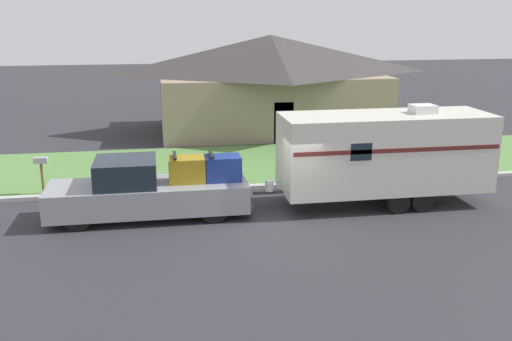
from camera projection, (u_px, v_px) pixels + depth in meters
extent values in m
plane|color=#2D2D33|center=(283.00, 223.00, 18.04)|extent=(120.00, 120.00, 0.00)
cube|color=#ADADA8|center=(262.00, 186.00, 21.58)|extent=(80.00, 0.30, 0.14)
cube|color=#568442|center=(247.00, 163.00, 25.06)|extent=(80.00, 7.00, 0.03)
cube|color=gray|center=(270.00, 102.00, 32.04)|extent=(12.09, 7.23, 3.15)
pyramid|color=#3D3838|center=(270.00, 54.00, 31.34)|extent=(13.06, 7.81, 2.11)
cube|color=#4C3828|center=(284.00, 123.00, 28.78)|extent=(1.00, 0.06, 2.10)
cylinder|color=black|center=(77.00, 216.00, 17.27)|extent=(0.91, 0.28, 0.91)
cylinder|color=black|center=(83.00, 199.00, 18.89)|extent=(0.91, 0.28, 0.91)
cylinder|color=black|center=(214.00, 209.00, 17.96)|extent=(0.91, 0.28, 0.91)
cylinder|color=black|center=(209.00, 192.00, 19.57)|extent=(0.91, 0.28, 0.91)
cube|color=gray|center=(106.00, 199.00, 18.15)|extent=(3.67, 2.06, 0.89)
cube|color=#19232D|center=(126.00, 172.00, 18.03)|extent=(1.91, 1.90, 0.82)
cube|color=gray|center=(206.00, 194.00, 18.67)|extent=(2.66, 2.06, 0.89)
cube|color=#333333|center=(247.00, 201.00, 18.98)|extent=(0.12, 1.86, 0.20)
cube|color=olive|center=(187.00, 170.00, 18.35)|extent=(1.15, 0.87, 0.80)
cube|color=black|center=(175.00, 156.00, 18.16)|extent=(0.10, 0.95, 0.08)
cube|color=navy|center=(223.00, 168.00, 18.54)|extent=(1.15, 0.87, 0.80)
cube|color=black|center=(211.00, 154.00, 18.35)|extent=(0.10, 0.95, 0.08)
cylinder|color=black|center=(398.00, 202.00, 18.78)|extent=(0.77, 0.22, 0.77)
cylinder|color=black|center=(375.00, 184.00, 20.77)|extent=(0.77, 0.22, 0.77)
cylinder|color=black|center=(422.00, 201.00, 18.92)|extent=(0.77, 0.22, 0.77)
cylinder|color=black|center=(397.00, 183.00, 20.90)|extent=(0.77, 0.22, 0.77)
cube|color=beige|center=(385.00, 152.00, 19.36)|extent=(7.08, 2.37, 2.57)
cube|color=#5B1E1E|center=(400.00, 150.00, 18.14)|extent=(6.94, 0.01, 0.14)
cube|color=#383838|center=(268.00, 192.00, 19.03)|extent=(1.00, 0.12, 0.10)
cylinder|color=silver|center=(269.00, 186.00, 18.97)|extent=(0.28, 0.28, 0.36)
cube|color=silver|center=(423.00, 109.00, 19.18)|extent=(0.80, 0.68, 0.28)
cube|color=#19232D|center=(361.00, 152.00, 17.93)|extent=(0.70, 0.01, 0.56)
cylinder|color=brown|center=(42.00, 179.00, 20.68)|extent=(0.09, 0.09, 1.18)
cube|color=#B2B2B2|center=(41.00, 160.00, 20.49)|extent=(0.48, 0.20, 0.22)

